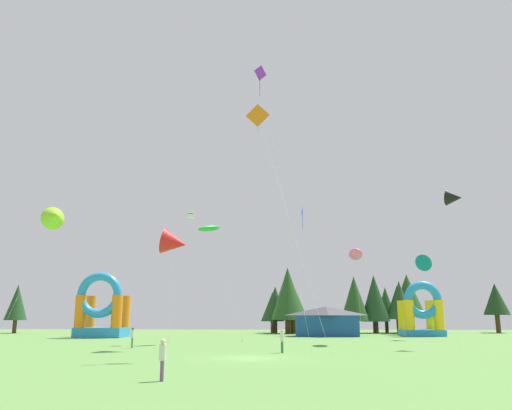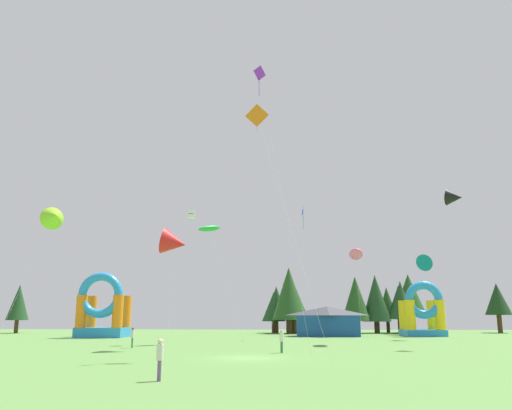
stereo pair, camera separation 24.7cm
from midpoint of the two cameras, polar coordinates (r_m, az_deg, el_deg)
The scene contains 29 objects.
ground_plane at distance 35.00m, azimuth -0.81°, elevation -16.77°, with size 120.00×120.00×0.00m, color #5B8C42.
kite_blue_diamond at distance 61.66m, azimuth 5.43°, elevation -0.88°, with size 4.44×4.46×15.39m.
kite_lime_delta at distance 34.21m, azimuth -21.50°, elevation -1.23°, with size 3.41×2.69×9.55m.
kite_white_box at distance 52.42m, azimuth -7.10°, elevation -1.07°, with size 1.23×5.91×13.21m.
kite_purple_diamond at distance 40.24m, azimuth 0.55°, elevation 14.02°, with size 4.02×0.80×21.34m.
kite_teal_delta at distance 62.36m, azimuth 18.15°, elevation -6.37°, with size 3.96×2.29×9.51m.
kite_orange_diamond at distance 38.85m, azimuth 0.36°, elevation 9.68°, with size 5.23×5.76×17.98m.
kite_green_parafoil at distance 52.10m, azimuth -5.11°, elevation -2.64°, with size 4.61×4.89×11.98m.
kite_pink_parafoil at distance 51.28m, azimuth 11.25°, elevation -5.42°, with size 1.45×3.93×9.35m.
kite_red_delta at distance 43.74m, azimuth -8.96°, elevation -4.20°, with size 2.41×2.64×10.02m.
kite_black_delta at distance 49.16m, azimuth 21.46°, elevation 0.80°, with size 2.48×3.18×13.93m.
person_near_camera at distance 23.66m, azimuth -10.41°, elevation -16.27°, with size 0.42×0.42×1.79m.
person_left_edge at distance 39.40m, azimuth 3.07°, elevation -14.75°, with size 0.39×0.39×1.71m.
person_midfield at distance 45.97m, azimuth -13.50°, elevation -14.04°, with size 0.34×0.34×1.71m.
inflatable_blue_arch at distance 66.81m, azimuth -16.71°, elevation -11.51°, with size 5.79×4.62×7.85m.
inflatable_red_slide at distance 71.09m, azimuth 18.25°, elevation -11.58°, with size 5.09×4.77×6.99m.
festival_tent at distance 67.96m, azimuth 8.08°, elevation -12.76°, with size 7.82×4.45×3.77m.
tree_row_0 at distance 85.78m, azimuth -24.97°, elevation -9.86°, with size 3.23×3.23×7.15m.
tree_row_1 at distance 78.57m, azimuth 2.09°, elevation -11.31°, with size 3.58×3.58×6.07m.
tree_row_2 at distance 78.57m, azimuth 2.39°, elevation -10.76°, with size 3.19×3.19×6.92m.
tree_row_3 at distance 76.33m, azimuth 3.81°, elevation -9.87°, with size 5.14×5.14×9.58m.
tree_row_4 at distance 76.80m, azimuth 4.36°, elevation -10.51°, with size 3.96×3.96×7.34m.
tree_row_5 at distance 78.54m, azimuth 11.17°, elevation -10.24°, with size 4.27×4.27×8.33m.
tree_row_6 at distance 79.96m, azimuth 13.34°, elevation -10.12°, with size 4.35×4.35×8.59m.
tree_row_7 at distance 82.39m, azimuth 14.53°, elevation -10.50°, with size 2.92×2.92×6.87m.
tree_row_8 at distance 78.15m, azimuth 16.00°, elevation -10.20°, with size 3.56×3.56×7.55m.
tree_row_9 at distance 82.04m, azimuth 15.79°, elevation -10.44°, with size 3.73×3.73×7.09m.
tree_row_10 at distance 82.69m, azimuth 16.82°, elevation -9.56°, with size 4.87×4.87×8.81m.
tree_row_11 at distance 87.11m, azimuth 25.48°, elevation -9.52°, with size 3.85×3.85×7.40m.
Camera 2 is at (2.38, -34.80, 2.90)m, focal length 35.74 mm.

